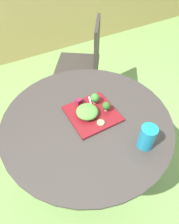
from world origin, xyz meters
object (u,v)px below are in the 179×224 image
(salad_plate, at_px, (92,114))
(fork, at_px, (92,107))
(patio_chair, at_px, (86,58))
(drinking_glass, at_px, (147,138))

(salad_plate, distance_m, fork, 0.05)
(patio_chair, height_order, salad_plate, patio_chair)
(salad_plate, relative_size, drinking_glass, 2.04)
(drinking_glass, height_order, fork, drinking_glass)
(patio_chair, distance_m, fork, 0.98)
(patio_chair, relative_size, salad_plate, 3.19)
(patio_chair, height_order, fork, patio_chair)
(patio_chair, bearing_deg, fork, -116.78)
(salad_plate, bearing_deg, drinking_glass, -68.34)
(patio_chair, xyz_separation_m, fork, (-0.43, -0.85, 0.25))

